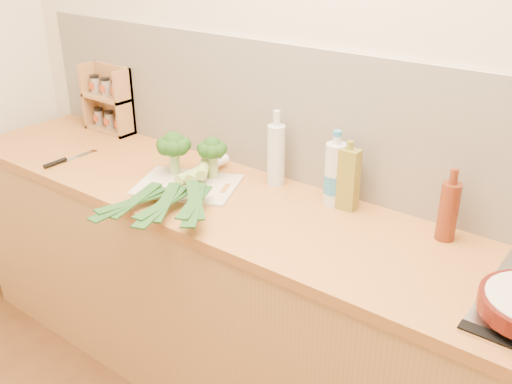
# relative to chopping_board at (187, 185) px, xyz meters

# --- Properties ---
(room_shell) EXTENTS (3.50, 3.50, 3.50)m
(room_shell) POSITION_rel_chopping_board_xyz_m (0.43, 0.31, 0.26)
(room_shell) COLOR beige
(room_shell) RESTS_ON ground
(counter) EXTENTS (3.20, 0.62, 0.90)m
(counter) POSITION_rel_chopping_board_xyz_m (0.43, 0.02, -0.46)
(counter) COLOR #B9824D
(counter) RESTS_ON ground
(chopping_board) EXTENTS (0.46, 0.41, 0.01)m
(chopping_board) POSITION_rel_chopping_board_xyz_m (0.00, 0.00, 0.00)
(chopping_board) COLOR beige
(chopping_board) RESTS_ON counter
(broccoli_left) EXTENTS (0.14, 0.14, 0.18)m
(broccoli_left) POSITION_rel_chopping_board_xyz_m (-0.11, 0.05, 0.13)
(broccoli_left) COLOR #8EB368
(broccoli_left) RESTS_ON chopping_board
(broccoli_right) EXTENTS (0.12, 0.12, 0.17)m
(broccoli_right) POSITION_rel_chopping_board_xyz_m (0.04, 0.11, 0.12)
(broccoli_right) COLOR #8EB368
(broccoli_right) RESTS_ON chopping_board
(leek_front) EXTENTS (0.10, 0.71, 0.04)m
(leek_front) POSITION_rel_chopping_board_xyz_m (-0.01, -0.02, 0.03)
(leek_front) COLOR white
(leek_front) RESTS_ON chopping_board
(leek_mid) EXTENTS (0.26, 0.63, 0.04)m
(leek_mid) POSITION_rel_chopping_board_xyz_m (0.05, -0.04, 0.05)
(leek_mid) COLOR white
(leek_mid) RESTS_ON chopping_board
(leek_back) EXTENTS (0.44, 0.57, 0.04)m
(leek_back) POSITION_rel_chopping_board_xyz_m (0.08, -0.00, 0.06)
(leek_back) COLOR white
(leek_back) RESTS_ON chopping_board
(chefs_knife) EXTENTS (0.03, 0.27, 0.02)m
(chefs_knife) POSITION_rel_chopping_board_xyz_m (-0.61, -0.15, 0.00)
(chefs_knife) COLOR silver
(chefs_knife) RESTS_ON counter
(spice_rack) EXTENTS (0.27, 0.11, 0.33)m
(spice_rack) POSITION_rel_chopping_board_xyz_m (-0.77, 0.27, 0.14)
(spice_rack) COLOR tan
(spice_rack) RESTS_ON counter
(oil_tin) EXTENTS (0.08, 0.05, 0.26)m
(oil_tin) POSITION_rel_chopping_board_xyz_m (0.59, 0.22, 0.11)
(oil_tin) COLOR olive
(oil_tin) RESTS_ON counter
(glass_bottle) EXTENTS (0.07, 0.07, 0.30)m
(glass_bottle) POSITION_rel_chopping_board_xyz_m (0.26, 0.24, 0.12)
(glass_bottle) COLOR silver
(glass_bottle) RESTS_ON counter
(amber_bottle) EXTENTS (0.06, 0.06, 0.25)m
(amber_bottle) POSITION_rel_chopping_board_xyz_m (0.96, 0.22, 0.10)
(amber_bottle) COLOR #612612
(amber_bottle) RESTS_ON counter
(water_bottle) EXTENTS (0.08, 0.08, 0.27)m
(water_bottle) POSITION_rel_chopping_board_xyz_m (0.53, 0.22, 0.11)
(water_bottle) COLOR silver
(water_bottle) RESTS_ON counter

